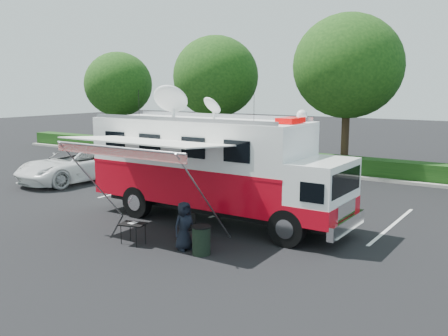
# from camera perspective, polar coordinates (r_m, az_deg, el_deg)

# --- Properties ---
(ground_plane) EXTENTS (120.00, 120.00, 0.00)m
(ground_plane) POSITION_cam_1_polar(r_m,az_deg,el_deg) (18.28, -0.87, -6.10)
(ground_plane) COLOR black
(ground_plane) RESTS_ON ground
(back_border) EXTENTS (60.00, 6.14, 8.87)m
(back_border) POSITION_cam_1_polar(r_m,az_deg,el_deg) (28.80, 16.00, 9.30)
(back_border) COLOR #9E998E
(back_border) RESTS_ON ground_plane
(stall_lines) EXTENTS (24.12, 5.50, 0.01)m
(stall_lines) POSITION_cam_1_polar(r_m,az_deg,el_deg) (20.99, 2.66, -4.05)
(stall_lines) COLOR silver
(stall_lines) RESTS_ON ground_plane
(command_truck) EXTENTS (9.84, 2.71, 4.72)m
(command_truck) POSITION_cam_1_polar(r_m,az_deg,el_deg) (17.89, -1.12, 0.19)
(command_truck) COLOR black
(command_truck) RESTS_ON ground_plane
(awning) EXTENTS (5.37, 2.76, 3.24)m
(awning) POSITION_cam_1_polar(r_m,az_deg,el_deg) (16.14, -9.42, 2.71)
(awning) COLOR silver
(awning) RESTS_ON ground_plane
(white_suv) EXTENTS (3.23, 6.26, 1.69)m
(white_suv) POSITION_cam_1_polar(r_m,az_deg,el_deg) (26.89, -16.59, -1.45)
(white_suv) COLOR white
(white_suv) RESTS_ON ground_plane
(person) EXTENTS (0.67, 0.83, 1.48)m
(person) POSITION_cam_1_polar(r_m,az_deg,el_deg) (15.28, -4.52, -9.29)
(person) COLOR black
(person) RESTS_ON ground_plane
(folding_table) EXTENTS (0.90, 0.74, 0.67)m
(folding_table) POSITION_cam_1_polar(r_m,az_deg,el_deg) (15.82, -10.37, -6.41)
(folding_table) COLOR black
(folding_table) RESTS_ON ground_plane
(folding_chair) EXTENTS (0.53, 0.56, 0.90)m
(folding_chair) POSITION_cam_1_polar(r_m,az_deg,el_deg) (15.96, -3.95, -6.47)
(folding_chair) COLOR black
(folding_chair) RESTS_ON ground_plane
(trash_bin) EXTENTS (0.58, 0.58, 0.86)m
(trash_bin) POSITION_cam_1_polar(r_m,az_deg,el_deg) (14.72, -2.61, -8.23)
(trash_bin) COLOR black
(trash_bin) RESTS_ON ground_plane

